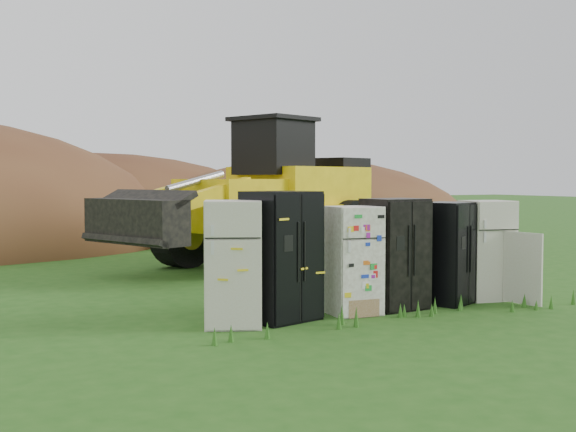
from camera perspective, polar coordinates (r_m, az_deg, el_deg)
name	(u,v)px	position (r m, az deg, el deg)	size (l,w,h in m)	color
ground	(376,311)	(11.40, 6.96, -7.45)	(120.00, 120.00, 0.00)	#215115
fridge_leftmost	(233,263)	(10.08, -4.36, -3.76)	(0.77, 0.74, 1.76)	silver
fridge_black_side	(281,256)	(10.46, -0.55, -3.18)	(0.98, 0.77, 1.88)	black
fridge_sticker	(353,260)	(11.01, 5.16, -3.50)	(0.73, 0.67, 1.64)	white
fridge_dark_mid	(395,254)	(11.51, 8.43, -2.97)	(0.89, 0.73, 1.74)	black
fridge_black_right	(448,253)	(12.17, 12.51, -2.86)	(0.84, 0.70, 1.67)	black
fridge_open_door	(487,250)	(12.75, 15.42, -2.60)	(0.76, 0.71, 1.68)	silver
wheel_loader	(247,191)	(16.68, -3.24, 1.95)	(7.28, 2.95, 3.52)	yellow
dirt_mound_right	(308,237)	(25.18, 1.56, -1.70)	(12.84, 9.42, 5.48)	#4C2718
dirt_mound_back	(96,235)	(27.07, -14.93, -1.47)	(15.34, 10.23, 5.97)	#4C2718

